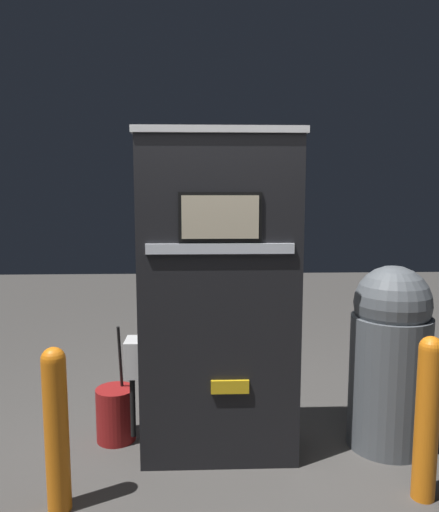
{
  "coord_description": "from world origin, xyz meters",
  "views": [
    {
      "loc": [
        -0.11,
        -2.81,
        1.69
      ],
      "look_at": [
        0.0,
        0.1,
        1.29
      ],
      "focal_mm": 35.0,
      "sensor_mm": 36.0,
      "label": 1
    }
  ],
  "objects": [
    {
      "name": "trash_bin",
      "position": [
        1.11,
        0.26,
        0.61
      ],
      "size": [
        0.51,
        0.51,
        1.2
      ],
      "color": "#51565B",
      "rests_on": "ground_plane"
    },
    {
      "name": "ground_plane",
      "position": [
        0.0,
        0.0,
        0.0
      ],
      "size": [
        14.0,
        14.0,
        0.0
      ],
      "primitive_type": "plane",
      "color": "#423F3D"
    },
    {
      "name": "squeegee_bucket",
      "position": [
        -0.69,
        0.39,
        0.18
      ],
      "size": [
        0.26,
        0.26,
        0.8
      ],
      "color": "maroon",
      "rests_on": "ground_plane"
    },
    {
      "name": "safety_bollard",
      "position": [
        -0.87,
        -0.34,
        0.47
      ],
      "size": [
        0.13,
        0.13,
        0.89
      ],
      "color": "orange",
      "rests_on": "ground_plane"
    },
    {
      "name": "gas_pump",
      "position": [
        -0.0,
        0.21,
        1.02
      ],
      "size": [
        1.06,
        0.45,
        2.03
      ],
      "color": "black",
      "rests_on": "ground_plane"
    },
    {
      "name": "safety_bollard_far",
      "position": [
        1.1,
        -0.31,
        0.48
      ],
      "size": [
        0.13,
        0.13,
        0.92
      ],
      "color": "orange",
      "rests_on": "ground_plane"
    }
  ]
}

